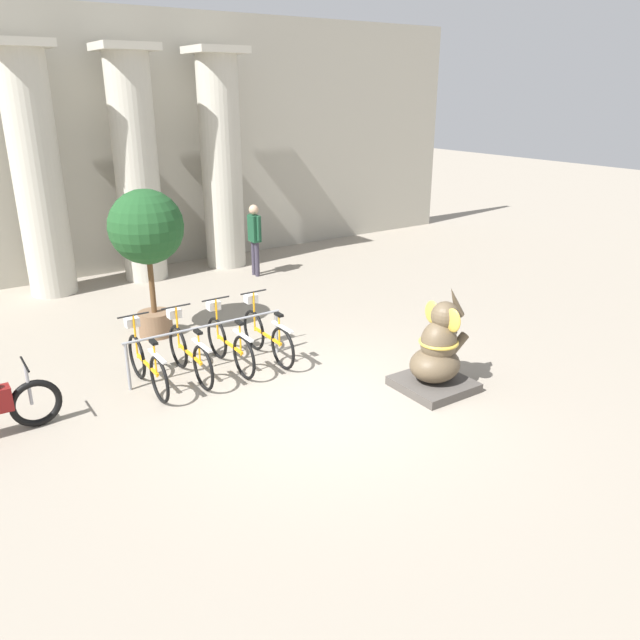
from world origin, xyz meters
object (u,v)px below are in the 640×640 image
at_px(bicycle_3, 267,335).
at_px(person_pedestrian, 254,234).
at_px(bicycle_2, 229,343).
at_px(bicycle_0, 147,363).
at_px(bicycle_1, 189,352).
at_px(elephant_statue, 437,355).
at_px(potted_tree, 147,234).

bearing_deg(bicycle_3, person_pedestrian, 63.79).
relative_size(bicycle_2, person_pedestrian, 0.98).
distance_m(bicycle_0, bicycle_1, 0.68).
height_order(bicycle_1, elephant_statue, elephant_statue).
distance_m(bicycle_1, bicycle_2, 0.68).
xyz_separation_m(bicycle_0, bicycle_1, (0.68, 0.02, 0.00)).
relative_size(elephant_statue, potted_tree, 0.60).
height_order(bicycle_2, bicycle_3, same).
distance_m(bicycle_1, person_pedestrian, 5.74).
bearing_deg(elephant_statue, bicycle_3, 122.99).
relative_size(bicycle_1, potted_tree, 0.63).
bearing_deg(elephant_statue, potted_tree, 121.68).
height_order(bicycle_0, potted_tree, potted_tree).
distance_m(bicycle_2, potted_tree, 2.54).
bearing_deg(bicycle_2, bicycle_1, -179.70).
height_order(bicycle_1, potted_tree, potted_tree).
bearing_deg(bicycle_1, bicycle_0, -178.50).
distance_m(bicycle_0, person_pedestrian, 6.20).
distance_m(bicycle_3, person_pedestrian, 5.02).
height_order(bicycle_0, bicycle_2, same).
height_order(elephant_statue, potted_tree, potted_tree).
bearing_deg(person_pedestrian, potted_tree, -144.30).
bearing_deg(bicycle_2, bicycle_3, -1.81).
height_order(bicycle_3, person_pedestrian, person_pedestrian).
relative_size(bicycle_2, bicycle_3, 1.00).
bearing_deg(bicycle_1, person_pedestrian, 51.33).
relative_size(bicycle_2, elephant_statue, 1.06).
bearing_deg(bicycle_3, bicycle_1, 179.25).
height_order(bicycle_1, person_pedestrian, person_pedestrian).
xyz_separation_m(bicycle_2, potted_tree, (-0.50, 2.02, 1.46)).
distance_m(bicycle_2, person_pedestrian, 5.34).
distance_m(elephant_statue, potted_tree, 5.38).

